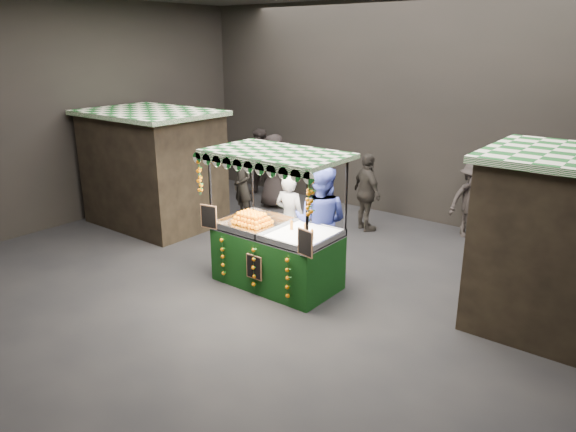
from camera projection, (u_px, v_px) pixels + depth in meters
The scene contains 13 objects.
ground at pixel (276, 286), 9.22m from camera, with size 12.00×12.00×0.00m, color black.
market_hall at pixel (274, 86), 8.17m from camera, with size 12.10×10.10×5.05m.
neighbour_stall_left at pixel (153, 168), 12.12m from camera, with size 3.00×2.20×2.60m.
juice_stall at pixel (276, 245), 9.07m from camera, with size 2.42×1.42×2.35m.
vendor_grey at pixel (290, 219), 10.01m from camera, with size 0.66×0.46×1.74m.
vendor_blue at pixel (321, 222), 9.38m from camera, with size 1.17×1.03×2.02m.
shopper_0 at pixel (243, 186), 12.55m from camera, with size 0.67×0.52×1.62m.
shopper_1 at pixel (513, 236), 8.88m from camera, with size 0.92×0.72×1.89m.
shopper_2 at pixel (367, 193), 11.74m from camera, with size 1.09×0.89×1.74m.
shopper_3 at pixel (472, 199), 11.43m from camera, with size 1.13×1.20×1.63m.
shopper_4 at pixel (274, 171), 13.43m from camera, with size 1.04×0.82×1.87m.
shopper_6 at pixel (473, 195), 11.39m from camera, with size 0.46×0.68×1.84m.
shopper_7 at pixel (262, 163), 14.41m from camera, with size 1.02×0.87×1.84m.
Camera 1 is at (5.30, -6.50, 4.02)m, focal length 33.19 mm.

